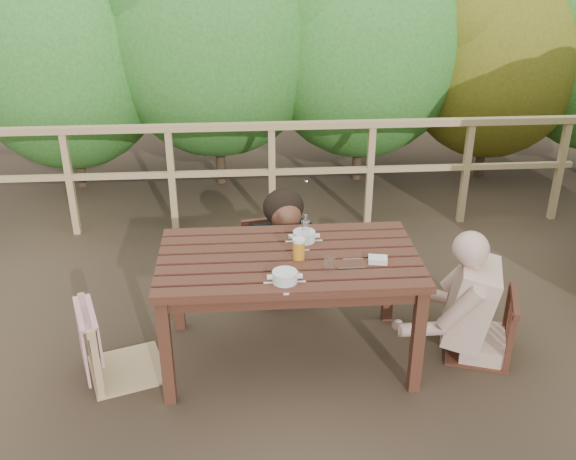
{
  "coord_description": "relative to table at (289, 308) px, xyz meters",
  "views": [
    {
      "loc": [
        -0.26,
        -3.47,
        2.59
      ],
      "look_at": [
        0.0,
        0.05,
        0.9
      ],
      "focal_mm": 40.16,
      "sensor_mm": 36.0,
      "label": 1
    }
  ],
  "objects": [
    {
      "name": "woman",
      "position": [
        -0.01,
        0.91,
        0.3
      ],
      "size": [
        0.66,
        0.76,
        1.34
      ],
      "primitive_type": null,
      "rotation": [
        0.0,
        0.0,
        3.34
      ],
      "color": "black",
      "rests_on": "ground"
    },
    {
      "name": "table",
      "position": [
        0.0,
        0.0,
        0.0
      ],
      "size": [
        1.59,
        0.9,
        0.74
      ],
      "primitive_type": "cube",
      "color": "#3F2016",
      "rests_on": "ground"
    },
    {
      "name": "soup_far",
      "position": [
        0.11,
        0.19,
        0.41
      ],
      "size": [
        0.24,
        0.24,
        0.08
      ],
      "primitive_type": "cylinder",
      "color": "white",
      "rests_on": "table"
    },
    {
      "name": "bottle",
      "position": [
        0.12,
        0.13,
        0.48
      ],
      "size": [
        0.05,
        0.05,
        0.22
      ],
      "primitive_type": "cylinder",
      "color": "silver",
      "rests_on": "table"
    },
    {
      "name": "soup_near",
      "position": [
        -0.05,
        -0.32,
        0.41
      ],
      "size": [
        0.24,
        0.24,
        0.08
      ],
      "primitive_type": "cylinder",
      "color": "silver",
      "rests_on": "table"
    },
    {
      "name": "ground",
      "position": [
        0.0,
        0.0,
        -0.37
      ],
      "size": [
        60.0,
        60.0,
        0.0
      ],
      "primitive_type": "plane",
      "color": "#433223",
      "rests_on": "ground"
    },
    {
      "name": "chair_right",
      "position": [
        1.26,
        -0.04,
        0.06
      ],
      "size": [
        0.54,
        0.54,
        0.85
      ],
      "primitive_type": "cube",
      "rotation": [
        0.0,
        0.0,
        -1.9
      ],
      "color": "#3F2016",
      "rests_on": "ground"
    },
    {
      "name": "butter_tub",
      "position": [
        0.53,
        -0.13,
        0.39
      ],
      "size": [
        0.13,
        0.1,
        0.05
      ],
      "primitive_type": "cube",
      "rotation": [
        0.0,
        0.0,
        -0.2
      ],
      "color": "white",
      "rests_on": "table"
    },
    {
      "name": "tumbler",
      "position": [
        0.23,
        -0.19,
        0.41
      ],
      "size": [
        0.07,
        0.07,
        0.08
      ],
      "primitive_type": "cylinder",
      "color": "white",
      "rests_on": "table"
    },
    {
      "name": "chair_far",
      "position": [
        -0.01,
        0.89,
        0.11
      ],
      "size": [
        0.56,
        0.56,
        0.96
      ],
      "primitive_type": "cube",
      "rotation": [
        0.0,
        0.0,
        0.2
      ],
      "color": "#3F2016",
      "rests_on": "ground"
    },
    {
      "name": "diner_right",
      "position": [
        1.29,
        -0.04,
        0.34
      ],
      "size": [
        0.85,
        0.77,
        1.42
      ],
      "primitive_type": null,
      "rotation": [
        0.0,
        0.0,
        1.24
      ],
      "color": "#CDA48B",
      "rests_on": "ground"
    },
    {
      "name": "hedge_row",
      "position": [
        0.4,
        3.2,
        1.53
      ],
      "size": [
        6.6,
        1.6,
        3.8
      ],
      "primitive_type": null,
      "color": "#337128",
      "rests_on": "ground"
    },
    {
      "name": "bread_roll",
      "position": [
        -0.01,
        -0.28,
        0.4
      ],
      "size": [
        0.11,
        0.09,
        0.07
      ],
      "primitive_type": "ellipsoid",
      "color": "#935E28",
      "rests_on": "table"
    },
    {
      "name": "chair_left",
      "position": [
        -1.04,
        -0.08,
        0.1
      ],
      "size": [
        0.59,
        0.59,
        0.94
      ],
      "primitive_type": "cube",
      "rotation": [
        0.0,
        0.0,
        1.89
      ],
      "color": "tan",
      "rests_on": "ground"
    },
    {
      "name": "railing",
      "position": [
        0.0,
        2.0,
        0.14
      ],
      "size": [
        5.6,
        0.1,
        1.01
      ],
      "primitive_type": "cube",
      "color": "tan",
      "rests_on": "ground"
    },
    {
      "name": "beer_glass",
      "position": [
        0.06,
        -0.04,
        0.44
      ],
      "size": [
        0.08,
        0.08,
        0.15
      ],
      "primitive_type": "cylinder",
      "color": "gold",
      "rests_on": "table"
    }
  ]
}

